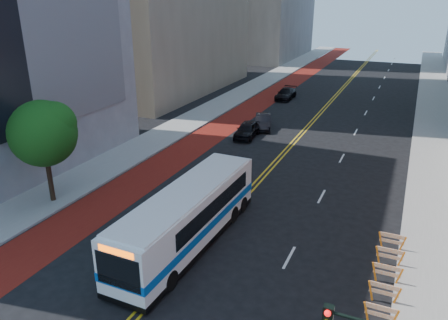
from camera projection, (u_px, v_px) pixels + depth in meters
ground at (148, 302)px, 19.54m from camera, size 160.00×160.00×0.00m
sidewalk_left at (204, 113)px, 49.64m from camera, size 4.00×140.00×0.15m
sidewalk_right at (435, 141)px, 40.61m from camera, size 4.00×140.00×0.15m
bus_lane_paint at (236, 118)px, 48.20m from camera, size 3.60×140.00×0.01m
center_line_inner at (306, 126)px, 45.22m from camera, size 0.14×140.00×0.01m
center_line_outer at (310, 127)px, 45.08m from camera, size 0.14×140.00×0.01m
lane_dashes at (366, 113)px, 50.17m from camera, size 0.14×98.20×0.01m
construction_barriers at (382, 301)px, 18.61m from camera, size 1.42×10.91×1.00m
street_tree at (44, 131)px, 27.17m from camera, size 4.20×4.20×6.70m
transit_bus at (189, 215)px, 23.59m from camera, size 2.91×12.00×3.28m
car_a at (247, 130)px, 41.55m from camera, size 2.02×4.47×1.49m
car_b at (263, 121)px, 44.30m from camera, size 2.81×4.60×1.43m
car_c at (286, 94)px, 56.44m from camera, size 1.95×4.78×1.39m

